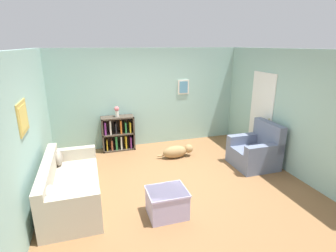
{
  "coord_description": "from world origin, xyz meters",
  "views": [
    {
      "loc": [
        -1.54,
        -4.58,
        2.68
      ],
      "look_at": [
        0.0,
        0.4,
        1.05
      ],
      "focal_mm": 28.0,
      "sensor_mm": 36.0,
      "label": 1
    }
  ],
  "objects": [
    {
      "name": "vase",
      "position": [
        -0.87,
        2.01,
        1.06
      ],
      "size": [
        0.12,
        0.12,
        0.27
      ],
      "color": "silver",
      "rests_on": "bookshelf"
    },
    {
      "name": "bookshelf",
      "position": [
        -0.88,
        2.02,
        0.43
      ],
      "size": [
        0.83,
        0.35,
        0.9
      ],
      "color": "#42382D",
      "rests_on": "ground_plane"
    },
    {
      "name": "wall_left",
      "position": [
        -2.55,
        -0.0,
        1.3
      ],
      "size": [
        0.13,
        5.0,
        2.6
      ],
      "color": "#93BCB2",
      "rests_on": "ground_plane"
    },
    {
      "name": "recliner_chair",
      "position": [
        2.01,
        0.11,
        0.35
      ],
      "size": [
        0.89,
        0.91,
        1.01
      ],
      "color": "slate",
      "rests_on": "ground_plane"
    },
    {
      "name": "coffee_table",
      "position": [
        -0.47,
        -1.06,
        0.24
      ],
      "size": [
        0.63,
        0.53,
        0.45
      ],
      "color": "#ADA3CC",
      "rests_on": "ground_plane"
    },
    {
      "name": "dog",
      "position": [
        0.44,
        1.06,
        0.16
      ],
      "size": [
        0.92,
        0.27,
        0.3
      ],
      "color": "#9E7A4C",
      "rests_on": "ground_plane"
    },
    {
      "name": "wall_right",
      "position": [
        2.55,
        0.02,
        1.29
      ],
      "size": [
        0.16,
        5.0,
        2.6
      ],
      "color": "#93BCB2",
      "rests_on": "ground_plane"
    },
    {
      "name": "ground_plane",
      "position": [
        0.0,
        0.0,
        0.0
      ],
      "size": [
        14.0,
        14.0,
        0.0
      ],
      "primitive_type": "plane",
      "color": "brown"
    },
    {
      "name": "couch",
      "position": [
        -1.99,
        -0.22,
        0.29
      ],
      "size": [
        0.89,
        1.99,
        0.79
      ],
      "color": "#B7AD99",
      "rests_on": "ground_plane"
    },
    {
      "name": "wall_back",
      "position": [
        0.0,
        2.25,
        1.3
      ],
      "size": [
        5.6,
        0.13,
        2.6
      ],
      "color": "#93BCB2",
      "rests_on": "ground_plane"
    }
  ]
}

